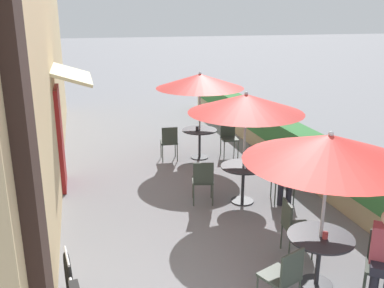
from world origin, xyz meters
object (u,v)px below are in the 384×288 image
at_px(patio_umbrella_far, 200,81).
at_px(cafe_chair_far_right, 169,140).
at_px(coffee_cup_far, 197,128).
at_px(cafe_chair_mid_left, 282,175).
at_px(coffee_cup_mid, 247,164).
at_px(patio_table_far, 200,136).
at_px(patio_umbrella_near, 330,148).
at_px(patio_table_near, 320,248).
at_px(cafe_chair_near_left, 293,224).
at_px(patio_table_mid, 243,175).
at_px(cafe_chair_mid_right, 203,179).
at_px(seated_patron_mid_left, 284,168).
at_px(cafe_chair_far_left, 229,136).
at_px(coffee_cup_near, 325,235).
at_px(cafe_chair_near_right, 284,275).
at_px(patio_umbrella_mid, 246,103).
at_px(cafe_chair_near_back, 383,261).

relative_size(patio_umbrella_far, cafe_chair_far_right, 2.48).
bearing_deg(coffee_cup_far, cafe_chair_far_right, 179.70).
distance_m(cafe_chair_mid_left, coffee_cup_far, 2.97).
height_order(coffee_cup_mid, patio_table_far, coffee_cup_mid).
bearing_deg(patio_umbrella_near, patio_table_near, -116.57).
height_order(cafe_chair_near_left, patio_table_mid, cafe_chair_near_left).
height_order(patio_table_mid, coffee_cup_far, coffee_cup_far).
height_order(cafe_chair_mid_right, coffee_cup_far, cafe_chair_mid_right).
height_order(cafe_chair_mid_left, coffee_cup_mid, cafe_chair_mid_left).
height_order(cafe_chair_near_left, coffee_cup_far, cafe_chair_near_left).
height_order(patio_table_mid, cafe_chair_far_right, cafe_chair_far_right).
relative_size(cafe_chair_far_right, coffee_cup_far, 9.67).
bearing_deg(seated_patron_mid_left, cafe_chair_far_left, -75.80).
bearing_deg(coffee_cup_near, patio_table_far, 90.97).
bearing_deg(cafe_chair_near_right, cafe_chair_near_left, 35.65).
xyz_separation_m(cafe_chair_far_left, cafe_chair_far_right, (-1.55, -0.02, 0.00)).
bearing_deg(cafe_chair_mid_left, coffee_cup_near, 87.52).
distance_m(patio_table_near, seated_patron_mid_left, 2.65).
xyz_separation_m(patio_umbrella_mid, cafe_chair_far_right, (-0.86, 2.71, -1.42)).
bearing_deg(coffee_cup_near, cafe_chair_far_right, 98.96).
xyz_separation_m(patio_table_far, coffee_cup_far, (-0.07, -0.02, 0.22)).
distance_m(patio_table_near, coffee_cup_mid, 2.73).
distance_m(cafe_chair_near_right, cafe_chair_far_left, 6.00).
relative_size(cafe_chair_near_right, coffee_cup_mid, 9.67).
relative_size(coffee_cup_mid, patio_table_far, 0.10).
bearing_deg(patio_umbrella_mid, cafe_chair_near_back, -78.53).
height_order(seated_patron_mid_left, cafe_chair_mid_right, seated_patron_mid_left).
distance_m(cafe_chair_near_left, cafe_chair_near_back, 1.34).
bearing_deg(cafe_chair_near_left, patio_umbrella_near, 5.65).
height_order(cafe_chair_mid_left, cafe_chair_far_right, same).
bearing_deg(patio_table_mid, patio_table_far, 91.74).
distance_m(cafe_chair_near_back, coffee_cup_far, 5.92).
relative_size(cafe_chair_near_left, patio_umbrella_far, 0.40).
xyz_separation_m(patio_table_near, cafe_chair_mid_left, (0.78, 2.64, -0.04)).
bearing_deg(patio_umbrella_far, patio_table_mid, -88.26).
bearing_deg(coffee_cup_far, seated_patron_mid_left, -72.94).
bearing_deg(patio_table_far, cafe_chair_mid_right, -104.69).
relative_size(patio_umbrella_near, coffee_cup_mid, 23.97).
bearing_deg(coffee_cup_near, seated_patron_mid_left, 74.20).
bearing_deg(cafe_chair_far_right, cafe_chair_mid_right, -83.27).
bearing_deg(patio_umbrella_mid, coffee_cup_mid, -21.34).
bearing_deg(cafe_chair_far_right, seated_patron_mid_left, -56.48).
distance_m(cafe_chair_near_right, seated_patron_mid_left, 3.24).
height_order(patio_umbrella_mid, patio_table_far, patio_umbrella_mid).
distance_m(patio_umbrella_mid, cafe_chair_mid_left, 1.62).
relative_size(cafe_chair_near_left, coffee_cup_near, 9.67).
bearing_deg(patio_table_mid, cafe_chair_near_left, -89.48).
relative_size(patio_umbrella_near, coffee_cup_near, 23.97).
bearing_deg(patio_umbrella_near, cafe_chair_mid_left, 73.46).
bearing_deg(cafe_chair_near_right, cafe_chair_mid_right, 69.26).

